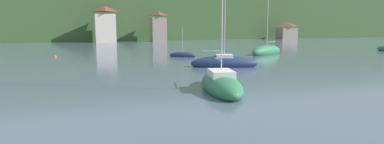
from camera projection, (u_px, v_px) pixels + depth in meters
The scene contains 9 objects.
wooded_hillside at pixel (96, 16), 135.30m from camera, with size 352.00×74.63×42.49m.
shore_building_westcentral at pixel (105, 25), 91.03m from camera, with size 6.00×4.85×10.45m.
shore_building_central at pixel (158, 27), 96.06m from camera, with size 4.66×4.07×9.21m.
shore_building_eastcentral at pixel (287, 31), 112.29m from camera, with size 6.72×4.45×6.13m.
sailboat_far_3 at pixel (224, 63), 36.24m from camera, with size 8.01×4.57×9.22m.
sailboat_mid_4 at pixel (221, 84), 22.85m from camera, with size 4.20×8.23×12.30m.
sailboat_far_7 at pixel (183, 55), 48.37m from camera, with size 4.05×3.25×4.62m.
sailboat_far_11 at pixel (267, 51), 52.31m from camera, with size 8.19×5.58×9.55m.
mooring_buoy_far at pixel (55, 57), 48.06m from camera, with size 0.56×0.56×0.56m, color red.
Camera 1 is at (-7.49, 30.17, 4.64)m, focal length 29.38 mm.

